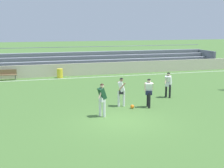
% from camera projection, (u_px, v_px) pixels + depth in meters
% --- Properties ---
extents(ground_plane, '(160.00, 160.00, 0.00)m').
position_uv_depth(ground_plane, '(122.00, 121.00, 14.63)').
color(ground_plane, '#477033').
extents(field_line_sideline, '(44.00, 0.12, 0.01)m').
position_uv_depth(field_line_sideline, '(77.00, 78.00, 26.81)').
color(field_line_sideline, white).
rests_on(field_line_sideline, ground).
extents(sideline_wall, '(48.00, 0.16, 1.15)m').
position_uv_depth(sideline_wall, '(74.00, 70.00, 27.92)').
color(sideline_wall, beige).
rests_on(sideline_wall, ground).
extents(bleacher_stand, '(25.69, 3.69, 2.41)m').
position_uv_depth(bleacher_stand, '(99.00, 61.00, 31.10)').
color(bleacher_stand, '#9EA3AD').
rests_on(bleacher_stand, ground).
extents(bench_centre_sideline, '(1.80, 0.40, 0.90)m').
position_uv_depth(bench_centre_sideline, '(6.00, 74.00, 25.64)').
color(bench_centre_sideline, brown).
rests_on(bench_centre_sideline, ground).
extents(trash_bin, '(0.51, 0.51, 0.83)m').
position_uv_depth(trash_bin, '(60.00, 73.00, 26.76)').
color(trash_bin, yellow).
rests_on(trash_bin, ground).
extents(player_white_deep_cover, '(0.51, 0.62, 1.68)m').
position_uv_depth(player_white_deep_cover, '(121.00, 89.00, 17.12)').
color(player_white_deep_cover, white).
rests_on(player_white_deep_cover, ground).
extents(player_white_challenging, '(0.57, 0.47, 1.66)m').
position_uv_depth(player_white_challenging, '(149.00, 90.00, 16.90)').
color(player_white_challenging, black).
rests_on(player_white_challenging, ground).
extents(player_dark_overlapping, '(0.50, 0.45, 1.72)m').
position_uv_depth(player_dark_overlapping, '(102.00, 97.00, 15.14)').
color(player_dark_overlapping, white).
rests_on(player_dark_overlapping, ground).
extents(player_white_wide_right, '(0.68, 0.54, 1.65)m').
position_uv_depth(player_white_wide_right, '(168.00, 83.00, 19.29)').
color(player_white_wide_right, black).
rests_on(player_white_wide_right, ground).
extents(soccer_ball, '(0.22, 0.22, 0.22)m').
position_uv_depth(soccer_ball, '(132.00, 107.00, 16.83)').
color(soccer_ball, orange).
rests_on(soccer_ball, ground).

